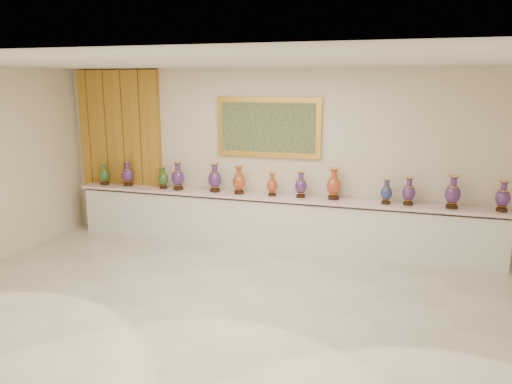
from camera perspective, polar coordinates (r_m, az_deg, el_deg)
ground at (r=6.60m, az=-2.95°, el=-12.29°), size 8.00×8.00×0.00m
room at (r=9.39m, az=-12.81°, el=4.93°), size 8.00×8.00×8.00m
counter at (r=8.48m, az=2.28°, el=-3.46°), size 7.28×0.48×0.90m
vase_0 at (r=9.64m, az=-16.93°, el=1.90°), size 0.25×0.25×0.42m
vase_1 at (r=9.43m, az=-14.45°, el=1.94°), size 0.24×0.24×0.46m
vase_2 at (r=9.04m, az=-10.56°, el=1.49°), size 0.24×0.24×0.39m
vase_3 at (r=8.88m, az=-8.91°, el=1.67°), size 0.27×0.27×0.50m
vase_4 at (r=8.64m, az=-4.73°, el=1.49°), size 0.27×0.27×0.50m
vase_5 at (r=8.47m, az=-1.95°, el=1.22°), size 0.29×0.29×0.48m
vase_6 at (r=8.32m, az=1.87°, el=0.75°), size 0.22×0.22×0.39m
vase_7 at (r=8.23m, az=5.16°, el=0.70°), size 0.21×0.21×0.43m
vase_8 at (r=8.15m, az=8.89°, el=0.76°), size 0.28×0.28×0.51m
vase_9 at (r=8.03m, az=14.67°, el=-0.08°), size 0.24×0.24×0.39m
vase_10 at (r=8.04m, az=17.06°, el=-0.06°), size 0.25×0.25×0.44m
vase_11 at (r=8.04m, az=21.56°, el=-0.18°), size 0.27×0.27×0.50m
vase_12 at (r=8.14m, az=26.38°, el=-0.58°), size 0.26×0.26×0.46m
label_card at (r=8.60m, az=-5.32°, el=-0.09°), size 0.10×0.06×0.00m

